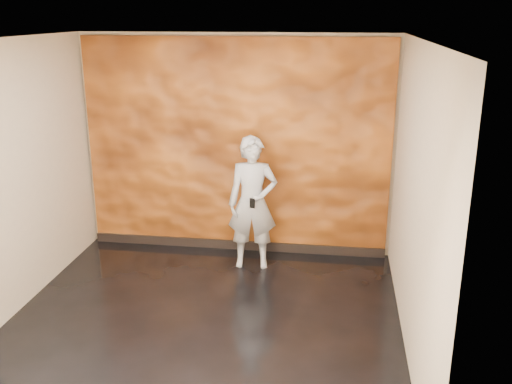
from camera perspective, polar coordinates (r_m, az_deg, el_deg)
room at (r=5.43m, az=-5.74°, el=-0.05°), size 4.02×4.02×2.81m
feature_wall at (r=7.28m, az=-2.03°, el=4.44°), size 3.90×0.06×2.75m
baseboard at (r=7.66m, az=-1.98°, el=-5.29°), size 3.90×0.04×0.12m
man at (r=6.91m, az=-0.34°, el=-1.10°), size 0.64×0.46×1.64m
phone at (r=6.67m, az=-0.37°, el=-1.13°), size 0.06×0.03×0.12m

